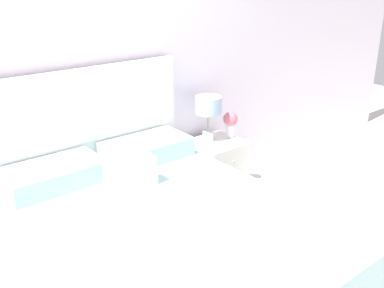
# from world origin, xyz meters

# --- Properties ---
(ground_plane) EXTENTS (12.00, 12.00, 0.00)m
(ground_plane) POSITION_xyz_m (0.00, 0.00, 0.00)
(ground_plane) COLOR silver
(wall_back) EXTENTS (8.00, 0.06, 2.60)m
(wall_back) POSITION_xyz_m (0.00, 0.07, 1.30)
(wall_back) COLOR white
(wall_back) RESTS_ON ground_plane
(bed) EXTENTS (1.53, 2.03, 1.25)m
(bed) POSITION_xyz_m (0.00, -0.94, 0.31)
(bed) COLOR beige
(bed) RESTS_ON ground_plane
(nightstand) EXTENTS (0.43, 0.43, 0.52)m
(nightstand) POSITION_xyz_m (1.09, -0.22, 0.26)
(nightstand) COLOR white
(nightstand) RESTS_ON ground_plane
(table_lamp) EXTENTS (0.22, 0.22, 0.39)m
(table_lamp) POSITION_xyz_m (1.04, -0.16, 0.81)
(table_lamp) COLOR white
(table_lamp) RESTS_ON nightstand
(flower_vase) EXTENTS (0.13, 0.13, 0.23)m
(flower_vase) POSITION_xyz_m (1.25, -0.21, 0.66)
(flower_vase) COLOR white
(flower_vase) RESTS_ON nightstand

